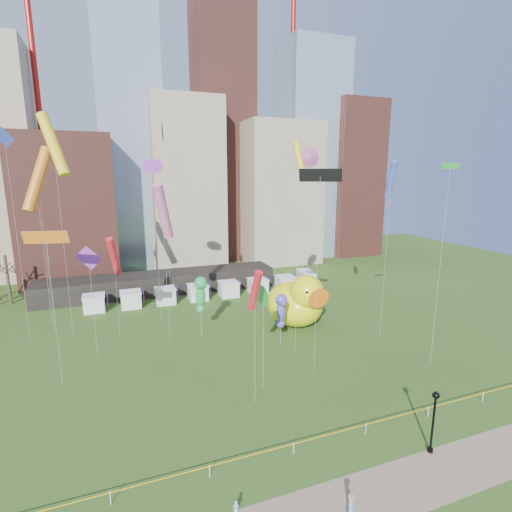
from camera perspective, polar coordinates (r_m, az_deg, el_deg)
name	(u,v)px	position (r m, az deg, el deg)	size (l,w,h in m)	color
ground	(294,454)	(30.38, 5.58, -27.14)	(160.00, 160.00, 0.00)	#324E18
footpath	(331,511)	(27.15, 11.11, -33.08)	(70.00, 4.00, 0.02)	#816E51
skyline	(175,163)	(83.15, -11.90, 13.28)	(101.00, 23.00, 68.00)	brown
crane_left	(34,16)	(90.07, -29.99, 28.44)	(23.00, 1.00, 76.00)	red
crane_right	(296,49)	(98.66, 6.01, 28.23)	(23.00, 1.00, 76.00)	red
pavilion	(160,283)	(65.77, -13.98, -3.88)	(38.00, 6.00, 3.20)	black
vendor_tents	(198,293)	(60.96, -8.57, -5.40)	(33.24, 2.80, 2.40)	white
caution_tape	(294,445)	(29.96, 5.61, -26.13)	(50.00, 0.06, 0.90)	white
big_duck	(297,301)	(49.67, 6.08, -6.70)	(8.04, 9.91, 7.22)	#EBF20C
small_duck	(312,308)	(53.56, 8.31, -7.57)	(3.02, 3.93, 2.96)	white
seahorse_green	(201,292)	(46.22, -8.22, -5.30)	(1.87, 2.14, 7.40)	silver
seahorse_purple	(281,308)	(43.60, 3.78, -7.71)	(1.57, 1.85, 6.16)	silver
lamppost	(434,415)	(31.19, 24.86, -20.58)	(0.50, 0.50, 4.77)	black
box_truck	(307,279)	(67.97, 7.56, -3.35)	(3.19, 6.33, 2.57)	white
woman	(351,510)	(26.26, 13.90, -32.70)	(0.58, 0.38, 1.58)	white
toddler	(236,507)	(26.42, -2.96, -33.14)	(0.28, 0.20, 0.81)	white
kite_0	(114,256)	(47.94, -20.32, -0.04)	(1.70, 2.96, 12.22)	silver
kite_1	(163,212)	(43.94, -13.59, 6.41)	(2.72, 3.85, 18.36)	silver
kite_2	(320,176)	(35.35, 9.51, 11.58)	(3.40, 2.59, 19.67)	silver
kite_3	(450,170)	(40.78, 26.78, 11.26)	(1.80, 0.74, 20.23)	silver
kite_4	(299,160)	(39.30, 6.45, 13.89)	(0.74, 2.15, 22.36)	silver
kite_5	(5,146)	(49.42, -33.15, 13.44)	(1.65, 1.39, 24.04)	silver
kite_6	(38,179)	(51.03, -29.61, 9.83)	(4.02, 4.06, 22.38)	silver
kite_7	(89,259)	(42.56, -23.52, -0.47)	(2.53, 0.10, 12.13)	silver
kite_8	(255,291)	(30.98, -0.16, -5.19)	(0.74, 2.22, 11.88)	silver
kite_9	(310,158)	(45.85, 8.07, 14.19)	(2.21, 1.15, 22.19)	silver
kite_10	(163,139)	(44.75, -13.64, 16.45)	(0.52, 2.53, 24.88)	silver
kite_11	(263,296)	(33.65, 1.11, -5.92)	(0.29, 1.87, 9.76)	silver
kite_12	(53,145)	(49.12, -27.84, 14.40)	(3.56, 3.95, 25.90)	silver
kite_13	(391,179)	(45.91, 19.37, 10.65)	(1.63, 2.56, 20.75)	silver
kite_14	(46,238)	(37.45, -28.69, 2.37)	(3.72, 1.30, 14.46)	silver
kite_15	(153,167)	(50.74, -15.04, 12.65)	(1.72, 1.04, 21.08)	silver
kite_16	(39,212)	(54.22, -29.44, 5.76)	(0.56, 1.74, 15.25)	silver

